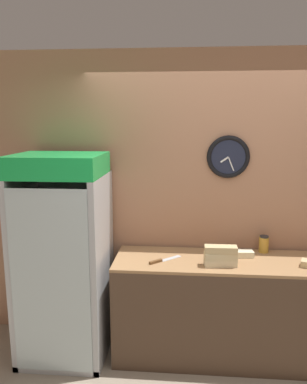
# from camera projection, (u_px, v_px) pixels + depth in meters

# --- Properties ---
(wall_back) EXTENTS (5.20, 0.10, 2.70)m
(wall_back) POSITION_uv_depth(u_px,v_px,m) (222.00, 200.00, 3.47)
(wall_back) COLOR #AD7A5B
(wall_back) RESTS_ON ground_plane
(prep_counter) EXTENTS (1.87, 0.60, 0.90)m
(prep_counter) POSITION_uv_depth(u_px,v_px,m) (222.00, 308.00, 3.30)
(prep_counter) COLOR #4C3828
(prep_counter) RESTS_ON ground_plane
(beverage_cooler) EXTENTS (0.74, 0.71, 1.81)m
(beverage_cooler) POSITION_uv_depth(u_px,v_px,m) (65.00, 245.00, 3.30)
(beverage_cooler) COLOR #B2B7BC
(beverage_cooler) RESTS_ON ground_plane
(sandwich_stack_bottom) EXTENTS (0.27, 0.13, 0.06)m
(sandwich_stack_bottom) POSITION_uv_depth(u_px,v_px,m) (220.00, 263.00, 3.08)
(sandwich_stack_bottom) COLOR beige
(sandwich_stack_bottom) RESTS_ON prep_counter
(sandwich_stack_middle) EXTENTS (0.27, 0.12, 0.06)m
(sandwich_stack_middle) POSITION_uv_depth(u_px,v_px,m) (221.00, 256.00, 3.07)
(sandwich_stack_middle) COLOR beige
(sandwich_stack_middle) RESTS_ON sandwich_stack_bottom
(sandwich_stack_top) EXTENTS (0.27, 0.10, 0.06)m
(sandwich_stack_top) POSITION_uv_depth(u_px,v_px,m) (221.00, 249.00, 3.06)
(sandwich_stack_top) COLOR tan
(sandwich_stack_top) RESTS_ON sandwich_stack_middle
(sandwich_flat_right) EXTENTS (0.25, 0.12, 0.05)m
(sandwich_flat_right) POSITION_uv_depth(u_px,v_px,m) (239.00, 254.00, 3.29)
(sandwich_flat_right) COLOR beige
(sandwich_flat_right) RESTS_ON prep_counter
(chefs_knife) EXTENTS (0.27, 0.25, 0.02)m
(chefs_knife) POSITION_uv_depth(u_px,v_px,m) (161.00, 261.00, 3.18)
(chefs_knife) COLOR silver
(chefs_knife) RESTS_ON prep_counter
(condiment_jar) EXTENTS (0.09, 0.09, 0.15)m
(condiment_jar) POSITION_uv_depth(u_px,v_px,m) (264.00, 244.00, 3.39)
(condiment_jar) COLOR gold
(condiment_jar) RESTS_ON prep_counter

